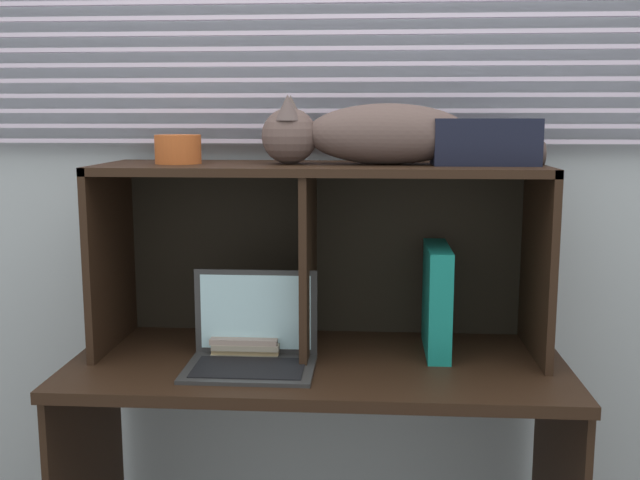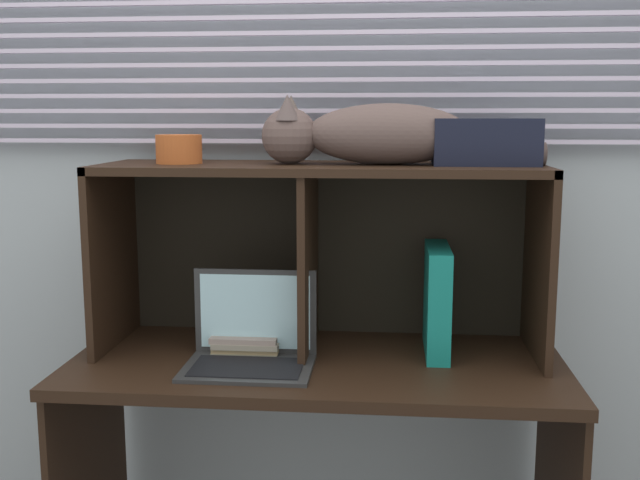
% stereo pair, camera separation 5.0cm
% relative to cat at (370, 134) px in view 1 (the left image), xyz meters
% --- Properties ---
extents(back_panel_with_blinds, '(4.40, 0.08, 2.50)m').
position_rel_cat_xyz_m(back_panel_with_blinds, '(-0.13, 0.23, -0.06)').
color(back_panel_with_blinds, '#A9B3B7').
rests_on(back_panel_with_blinds, ground).
extents(desk, '(1.29, 0.57, 0.73)m').
position_rel_cat_xyz_m(desk, '(-0.13, -0.09, -0.74)').
color(desk, black).
rests_on(desk, ground).
extents(hutch_shelf_unit, '(1.18, 0.37, 0.51)m').
position_rel_cat_xyz_m(hutch_shelf_unit, '(-0.13, 0.03, -0.24)').
color(hutch_shelf_unit, black).
rests_on(hutch_shelf_unit, desk).
extents(cat, '(0.74, 0.17, 0.18)m').
position_rel_cat_xyz_m(cat, '(0.00, 0.00, 0.00)').
color(cat, brown).
rests_on(cat, hutch_shelf_unit).
extents(laptop, '(0.32, 0.23, 0.24)m').
position_rel_cat_xyz_m(laptop, '(-0.29, -0.15, -0.53)').
color(laptop, '#2F2F2F').
rests_on(laptop, desk).
extents(binder_upright, '(0.06, 0.26, 0.29)m').
position_rel_cat_xyz_m(binder_upright, '(0.19, 0.00, -0.44)').
color(binder_upright, '#147E71').
rests_on(binder_upright, desk).
extents(book_stack, '(0.18, 0.23, 0.05)m').
position_rel_cat_xyz_m(book_stack, '(-0.32, -0.00, -0.56)').
color(book_stack, gray).
rests_on(book_stack, desk).
extents(small_basket, '(0.12, 0.12, 0.08)m').
position_rel_cat_xyz_m(small_basket, '(-0.51, 0.00, -0.04)').
color(small_basket, '#BB5524').
rests_on(small_basket, hutch_shelf_unit).
extents(storage_box, '(0.27, 0.15, 0.12)m').
position_rel_cat_xyz_m(storage_box, '(0.30, 0.00, -0.02)').
color(storage_box, black).
rests_on(storage_box, hutch_shelf_unit).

